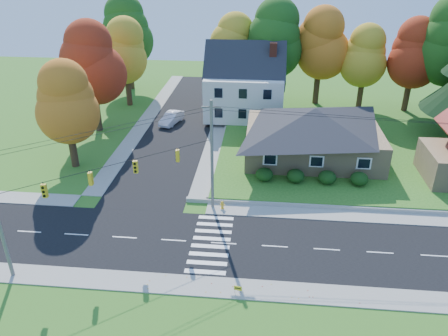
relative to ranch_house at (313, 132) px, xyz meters
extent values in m
plane|color=#3D7923|center=(-8.00, -16.00, -3.27)|extent=(120.00, 120.00, 0.00)
cube|color=black|center=(-8.00, -16.00, -3.26)|extent=(90.00, 8.00, 0.02)
cube|color=black|center=(-16.00, 10.00, -3.25)|extent=(8.00, 44.00, 0.02)
cube|color=#9C9A90|center=(-8.00, -11.00, -3.23)|extent=(90.00, 2.00, 0.08)
cube|color=#9C9A90|center=(-8.00, -21.00, -3.23)|extent=(90.00, 2.00, 0.08)
cube|color=#3D7923|center=(5.00, 5.00, -3.02)|extent=(30.00, 30.00, 0.50)
cube|color=tan|center=(0.00, 0.00, -1.17)|extent=(14.00, 10.00, 3.20)
pyramid|color=#26262B|center=(0.00, 0.00, 1.53)|extent=(14.60, 10.60, 2.20)
cube|color=silver|center=(-8.00, 12.00, 0.03)|extent=(10.00, 8.00, 5.60)
pyramid|color=#26262B|center=(-8.00, 12.00, 4.03)|extent=(10.40, 8.40, 2.40)
cube|color=brown|center=(-4.50, 12.00, 2.03)|extent=(0.90, 0.90, 9.60)
ellipsoid|color=#163A10|center=(-5.00, -6.20, -2.13)|extent=(1.70, 1.70, 1.27)
ellipsoid|color=#163A10|center=(-2.00, -6.20, -2.13)|extent=(1.70, 1.70, 1.27)
ellipsoid|color=#163A10|center=(1.00, -6.20, -2.13)|extent=(1.70, 1.70, 1.27)
ellipsoid|color=#163A10|center=(4.00, -6.20, -2.13)|extent=(1.70, 1.70, 1.27)
cylinder|color=#666059|center=(-9.50, -10.80, 1.73)|extent=(0.26, 0.26, 10.00)
cube|color=#666059|center=(-9.50, -10.80, 6.13)|extent=(1.60, 0.12, 0.12)
cube|color=gold|center=(-20.00, -19.20, 2.68)|extent=(0.34, 0.26, 1.00)
cube|color=gold|center=(-17.50, -17.20, 2.68)|extent=(0.26, 0.34, 1.00)
cube|color=gold|center=(-14.80, -15.05, 2.68)|extent=(0.34, 0.26, 1.00)
cube|color=gold|center=(-12.00, -12.80, 2.68)|extent=(0.26, 0.34, 1.00)
cylinder|color=black|center=(-16.00, -16.00, 3.33)|extent=(13.02, 10.43, 0.04)
cylinder|color=#3F2A19|center=(-10.00, 18.00, -0.07)|extent=(0.80, 0.80, 5.40)
sphere|color=gold|center=(-10.00, 18.00, 3.83)|extent=(6.72, 6.72, 6.72)
sphere|color=gold|center=(-10.00, 18.00, 5.51)|extent=(5.91, 5.91, 5.91)
sphere|color=gold|center=(-10.00, 18.00, 7.19)|extent=(5.11, 5.11, 5.11)
cylinder|color=#3F2A19|center=(-4.00, 17.00, 0.38)|extent=(0.86, 0.86, 6.30)
sphere|color=#235417|center=(-4.00, 17.00, 4.93)|extent=(7.84, 7.84, 7.84)
sphere|color=#235417|center=(-4.00, 17.00, 6.89)|extent=(6.90, 6.90, 6.90)
sphere|color=#235417|center=(-4.00, 17.00, 8.85)|extent=(5.96, 5.96, 5.96)
cylinder|color=#3F2A19|center=(2.00, 18.00, 0.16)|extent=(0.83, 0.83, 5.85)
sphere|color=#CB691C|center=(2.00, 18.00, 4.38)|extent=(7.28, 7.28, 7.28)
sphere|color=#CB691C|center=(2.00, 18.00, 6.20)|extent=(6.41, 6.41, 6.41)
sphere|color=#CB691C|center=(2.00, 18.00, 8.02)|extent=(5.53, 5.53, 5.53)
cylinder|color=#3F2A19|center=(8.00, 17.00, -0.29)|extent=(0.77, 0.77, 4.95)
sphere|color=gold|center=(8.00, 17.00, 3.28)|extent=(6.16, 6.16, 6.16)
sphere|color=gold|center=(8.00, 17.00, 4.82)|extent=(5.42, 5.42, 5.42)
sphere|color=gold|center=(8.00, 17.00, 6.36)|extent=(4.68, 4.68, 4.68)
cylinder|color=#3F2A19|center=(14.00, 16.00, -0.07)|extent=(0.80, 0.80, 5.40)
sphere|color=#9B2A13|center=(14.00, 16.00, 3.83)|extent=(6.72, 6.72, 6.72)
sphere|color=#9B2A13|center=(14.00, 16.00, 5.51)|extent=(5.91, 5.91, 5.91)
sphere|color=#9B2A13|center=(14.00, 16.00, 7.19)|extent=(5.11, 5.11, 5.11)
cylinder|color=#3F2A19|center=(18.00, 14.00, 0.61)|extent=(0.89, 0.89, 6.75)
cylinder|color=#3F2A19|center=(-25.00, -4.00, -0.79)|extent=(0.77, 0.77, 4.95)
sphere|color=#CB691C|center=(-25.00, -4.00, 2.78)|extent=(6.16, 6.16, 6.16)
sphere|color=#CB691C|center=(-25.00, -4.00, 4.32)|extent=(5.42, 5.42, 5.42)
sphere|color=#CB691C|center=(-25.00, -4.00, 5.86)|extent=(4.68, 4.68, 4.68)
cylinder|color=#3F2A19|center=(-26.00, 6.00, -0.34)|extent=(0.83, 0.83, 5.85)
sphere|color=#9B2A13|center=(-26.00, 6.00, 3.88)|extent=(7.28, 7.28, 7.28)
sphere|color=#9B2A13|center=(-26.00, 6.00, 5.70)|extent=(6.41, 6.41, 6.41)
sphere|color=#9B2A13|center=(-26.00, 6.00, 7.52)|extent=(5.53, 5.53, 5.53)
cylinder|color=#3F2A19|center=(-25.00, 16.00, -0.57)|extent=(0.80, 0.80, 5.40)
sphere|color=gold|center=(-25.00, 16.00, 3.33)|extent=(6.72, 6.72, 6.72)
sphere|color=gold|center=(-25.00, 16.00, 5.01)|extent=(5.91, 5.91, 5.91)
sphere|color=gold|center=(-25.00, 16.00, 6.69)|extent=(5.11, 5.11, 5.11)
cylinder|color=#3F2A19|center=(-27.00, 24.00, -0.12)|extent=(0.86, 0.86, 6.30)
sphere|color=#235417|center=(-27.00, 24.00, 4.43)|extent=(7.84, 7.84, 7.84)
sphere|color=#235417|center=(-27.00, 24.00, 6.39)|extent=(6.90, 6.90, 6.90)
sphere|color=#235417|center=(-27.00, 24.00, 8.35)|extent=(5.96, 5.96, 5.96)
imported|color=silver|center=(-17.33, 9.12, -2.49)|extent=(2.75, 4.82, 1.50)
cylinder|color=gold|center=(-8.61, -11.00, -3.22)|extent=(0.36, 0.36, 0.10)
cylinder|color=gold|center=(-8.61, -11.00, -2.92)|extent=(0.24, 0.24, 0.55)
sphere|color=gold|center=(-8.61, -11.00, -2.59)|extent=(0.26, 0.26, 0.26)
cylinder|color=gold|center=(-8.61, -11.00, -2.82)|extent=(0.46, 0.21, 0.12)
cylinder|color=black|center=(-6.70, -21.46, -3.04)|extent=(0.02, 0.02, 0.46)
cylinder|color=black|center=(-6.30, -21.46, -3.04)|extent=(0.02, 0.02, 0.46)
cube|color=yellow|center=(-6.50, -21.46, -2.76)|extent=(0.55, 0.12, 0.37)
camera|label=1|loc=(-5.26, -43.71, 17.65)|focal=35.00mm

